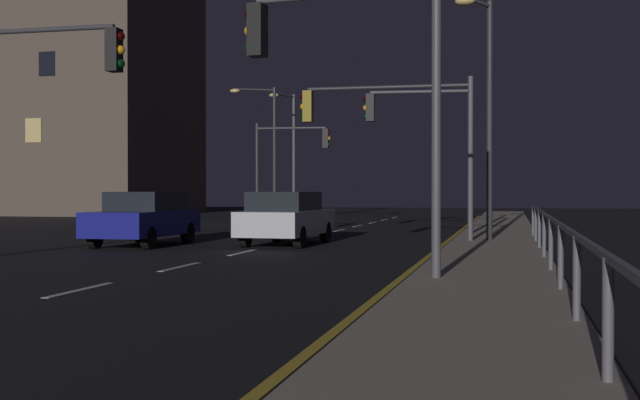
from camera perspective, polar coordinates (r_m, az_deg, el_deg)
ground_plane at (r=21.18m, az=-5.10°, el=-3.67°), size 112.00×112.00×0.00m
sidewalk_right at (r=20.09m, az=12.30°, el=-3.72°), size 2.56×77.00×0.14m
lane_markings_center at (r=24.52m, az=-2.49°, el=-3.07°), size 0.14×50.00×0.01m
lane_edge_line at (r=25.15m, az=9.04°, el=-2.98°), size 0.14×53.00×0.01m
car at (r=23.54m, az=-2.41°, el=-1.23°), size 1.95×4.45×1.57m
car_oncoming at (r=23.83m, az=-12.44°, el=-1.23°), size 1.88×4.43×1.57m
traffic_light_mid_left at (r=24.07m, az=5.00°, el=5.45°), size 5.23×0.36×4.82m
traffic_light_far_left at (r=19.36m, az=-19.94°, el=7.36°), size 4.13×0.34×5.48m
traffic_light_overhead_east at (r=14.09m, az=2.02°, el=9.47°), size 3.60×0.62×5.15m
traffic_light_mid_right at (r=39.55m, az=-2.17°, el=3.41°), size 3.77×0.56×4.96m
traffic_light_near_left at (r=27.71m, az=7.33°, el=5.10°), size 3.74×0.57×5.12m
street_lamp_corner at (r=24.18m, az=11.72°, el=7.29°), size 1.04×1.48×7.10m
street_lamp_far_end at (r=43.61m, az=-3.82°, el=4.35°), size 2.31×1.21×7.25m
street_lamp_median at (r=47.33m, az=-2.15°, el=4.11°), size 1.02×2.20×7.35m
barrier_fence at (r=13.83m, az=16.47°, el=-2.35°), size 0.09×26.62×0.98m
building_distant at (r=61.84m, az=-21.07°, el=9.69°), size 24.24×12.76×22.71m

